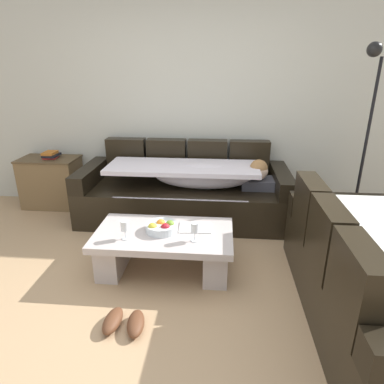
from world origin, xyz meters
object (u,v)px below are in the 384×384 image
at_px(couch_along_wall, 187,192).
at_px(pair_of_shoes, 124,322).
at_px(floor_lamp, 365,130).
at_px(fruit_bowl, 162,227).
at_px(wine_glass_near_left, 125,226).
at_px(couch_near_window, 375,280).
at_px(open_magazine, 195,228).
at_px(wine_glass_near_right, 195,228).
at_px(side_cabinet, 52,182).
at_px(coffee_table, 164,246).
at_px(book_stack_on_cabinet, 51,155).

distance_m(couch_along_wall, pair_of_shoes, 1.92).
bearing_deg(floor_lamp, fruit_bowl, -152.74).
distance_m(wine_glass_near_left, pair_of_shoes, 0.76).
relative_size(couch_near_window, open_magazine, 7.01).
height_order(wine_glass_near_right, open_magazine, wine_glass_near_right).
xyz_separation_m(open_magazine, floor_lamp, (1.68, 0.92, 0.73)).
bearing_deg(fruit_bowl, pair_of_shoes, -101.23).
relative_size(open_magazine, pair_of_shoes, 0.89).
bearing_deg(couch_along_wall, fruit_bowl, -95.64).
height_order(open_magazine, floor_lamp, floor_lamp).
xyz_separation_m(side_cabinet, pair_of_shoes, (1.52, -2.10, -0.28)).
distance_m(coffee_table, wine_glass_near_left, 0.42).
xyz_separation_m(coffee_table, open_magazine, (0.27, 0.10, 0.15)).
bearing_deg(floor_lamp, coffee_table, -152.33).
relative_size(couch_along_wall, pair_of_shoes, 7.67).
xyz_separation_m(coffee_table, wine_glass_near_right, (0.28, -0.14, 0.26)).
xyz_separation_m(fruit_bowl, book_stack_on_cabinet, (-1.64, 1.35, 0.26)).
bearing_deg(coffee_table, floor_lamp, 27.67).
bearing_deg(fruit_bowl, wine_glass_near_left, -149.86).
xyz_separation_m(wine_glass_near_left, floor_lamp, (2.24, 1.17, 0.62)).
xyz_separation_m(couch_along_wall, couch_near_window, (1.49, -1.64, 0.01)).
bearing_deg(floor_lamp, open_magazine, -151.17).
bearing_deg(fruit_bowl, floor_lamp, 27.26).
xyz_separation_m(coffee_table, book_stack_on_cabinet, (-1.65, 1.36, 0.44)).
bearing_deg(side_cabinet, couch_near_window, -29.70).
xyz_separation_m(wine_glass_near_right, open_magazine, (-0.01, 0.23, -0.11)).
relative_size(wine_glass_near_left, side_cabinet, 0.23).
bearing_deg(fruit_bowl, wine_glass_near_right, -26.07).
distance_m(couch_along_wall, side_cabinet, 1.80).
bearing_deg(open_magazine, book_stack_on_cabinet, 143.33).
xyz_separation_m(couch_near_window, pair_of_shoes, (-1.75, -0.24, -0.29)).
distance_m(book_stack_on_cabinet, pair_of_shoes, 2.66).
distance_m(couch_along_wall, coffee_table, 1.14).
bearing_deg(side_cabinet, wine_glass_near_right, -37.11).
bearing_deg(fruit_bowl, book_stack_on_cabinet, 140.42).
height_order(couch_along_wall, book_stack_on_cabinet, couch_along_wall).
relative_size(wine_glass_near_right, open_magazine, 0.59).
bearing_deg(book_stack_on_cabinet, couch_along_wall, -7.51).
relative_size(side_cabinet, pair_of_shoes, 2.29).
distance_m(couch_near_window, open_magazine, 1.45).
bearing_deg(couch_along_wall, side_cabinet, 172.81).
bearing_deg(open_magazine, floor_lamp, 25.53).
height_order(fruit_bowl, wine_glass_near_right, wine_glass_near_right).
xyz_separation_m(open_magazine, side_cabinet, (-1.96, 1.26, -0.06)).
height_order(book_stack_on_cabinet, pair_of_shoes, book_stack_on_cabinet).
bearing_deg(open_magazine, pair_of_shoes, -120.55).
relative_size(side_cabinet, floor_lamp, 0.37).
bearing_deg(book_stack_on_cabinet, pair_of_shoes, -54.85).
distance_m(wine_glass_near_right, pair_of_shoes, 0.88).
distance_m(fruit_bowl, open_magazine, 0.30).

